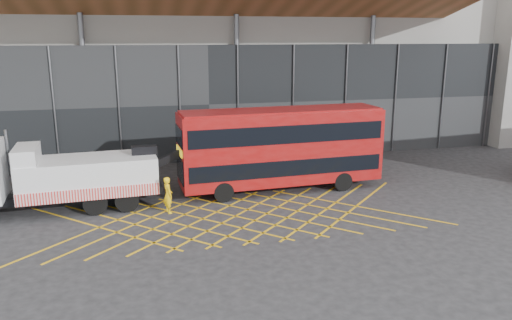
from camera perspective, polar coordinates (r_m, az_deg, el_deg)
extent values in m
plane|color=#242427|center=(24.40, -6.10, -6.71)|extent=(120.00, 120.00, 0.00)
cube|color=gold|center=(24.34, -17.47, -7.35)|extent=(7.16, 7.16, 0.01)
cube|color=gold|center=(24.34, -17.47, -7.35)|extent=(7.16, 7.16, 0.01)
cube|color=gold|center=(24.26, -13.68, -7.16)|extent=(7.16, 7.16, 0.01)
cube|color=gold|center=(24.26, -13.68, -7.16)|extent=(7.16, 7.16, 0.01)
cube|color=gold|center=(24.27, -9.88, -6.94)|extent=(7.16, 7.16, 0.01)
cube|color=gold|center=(24.27, -9.88, -6.94)|extent=(7.16, 7.16, 0.01)
cube|color=gold|center=(24.40, -6.10, -6.69)|extent=(7.16, 7.16, 0.01)
cube|color=gold|center=(24.40, -6.10, -6.69)|extent=(7.16, 7.16, 0.01)
cube|color=gold|center=(24.63, -2.39, -6.42)|extent=(7.16, 7.16, 0.01)
cube|color=gold|center=(24.63, -2.39, -6.42)|extent=(7.16, 7.16, 0.01)
cube|color=gold|center=(24.96, 1.24, -6.13)|extent=(7.16, 7.16, 0.01)
cube|color=gold|center=(24.96, 1.24, -6.13)|extent=(7.16, 7.16, 0.01)
cube|color=gold|center=(25.38, 4.76, -5.83)|extent=(7.16, 7.16, 0.01)
cube|color=gold|center=(25.38, 4.76, -5.83)|extent=(7.16, 7.16, 0.01)
cube|color=gold|center=(25.90, 8.15, -5.51)|extent=(7.16, 7.16, 0.01)
cube|color=gold|center=(25.90, 8.15, -5.51)|extent=(7.16, 7.16, 0.01)
cube|color=gold|center=(26.50, 11.39, -5.19)|extent=(7.16, 7.16, 0.01)
cube|color=gold|center=(26.50, 11.39, -5.19)|extent=(7.16, 7.16, 0.01)
cube|color=gray|center=(41.93, -7.06, 14.48)|extent=(55.00, 14.00, 18.00)
cube|color=black|center=(34.99, -5.47, 6.42)|extent=(55.00, 0.80, 8.00)
cylinder|color=#595B60|center=(34.52, -18.84, 7.30)|extent=(0.36, 0.36, 10.00)
cylinder|color=#595B60|center=(35.01, -2.18, 8.12)|extent=(0.36, 0.36, 10.00)
cylinder|color=#595B60|center=(38.20, 12.86, 8.28)|extent=(0.36, 0.36, 10.00)
cube|color=black|center=(27.02, -21.57, -3.88)|extent=(10.29, 1.79, 0.38)
cube|color=white|center=(26.65, -18.54, -1.56)|extent=(6.86, 3.16, 1.73)
cube|color=red|center=(25.50, -18.46, -3.76)|extent=(6.67, 0.53, 0.59)
cube|color=white|center=(26.60, -24.78, 0.59)|extent=(1.26, 2.66, 0.75)
cube|color=black|center=(26.46, -12.65, 1.02)|extent=(1.33, 0.63, 0.54)
cube|color=black|center=(26.68, -10.28, 0.05)|extent=(2.38, 0.54, 1.17)
cylinder|color=black|center=(25.90, -14.55, -4.46)|extent=(1.21, 0.46, 1.19)
cylinder|color=black|center=(28.06, -14.80, -3.04)|extent=(1.21, 0.46, 1.19)
cylinder|color=#595B60|center=(27.81, -26.47, 0.72)|extent=(0.15, 0.15, 2.37)
cube|color=maroon|center=(28.10, 2.90, 1.57)|extent=(11.54, 3.28, 4.02)
cube|color=black|center=(28.32, 2.88, -0.29)|extent=(11.08, 3.31, 0.88)
cube|color=black|center=(27.91, 2.93, 3.42)|extent=(11.08, 3.31, 0.99)
cube|color=black|center=(27.01, -8.66, -1.04)|extent=(0.19, 2.33, 1.35)
cube|color=black|center=(26.60, -8.80, 2.74)|extent=(0.19, 2.33, 0.99)
cube|color=yellow|center=(26.77, -8.76, 1.00)|extent=(0.16, 1.85, 0.36)
cube|color=maroon|center=(27.73, 2.96, 5.70)|extent=(11.30, 3.06, 0.12)
cylinder|color=black|center=(26.56, -3.73, -3.68)|extent=(1.09, 0.37, 1.08)
cylinder|color=black|center=(28.76, -4.77, -2.31)|extent=(1.09, 0.37, 1.08)
cylinder|color=black|center=(28.82, 9.87, -2.44)|extent=(1.09, 0.37, 1.08)
cylinder|color=black|center=(30.85, 7.96, -1.26)|extent=(1.09, 0.37, 1.08)
imported|color=yellow|center=(25.18, -10.02, -3.96)|extent=(0.61, 0.77, 1.85)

